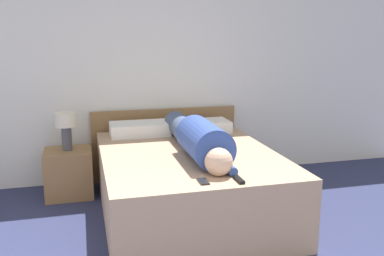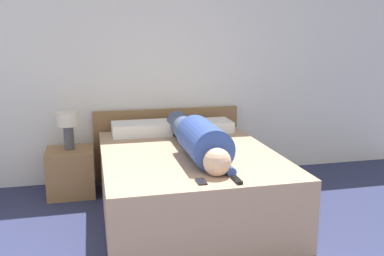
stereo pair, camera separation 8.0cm
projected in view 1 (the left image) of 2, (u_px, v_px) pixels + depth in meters
wall_back at (161, 64)px, 4.76m from camera, size 6.20×0.06×2.60m
bed at (188, 183)px, 3.91m from camera, size 1.53×1.97×0.59m
headboard at (165, 143)px, 4.90m from camera, size 1.65×0.04×0.80m
nightstand at (69, 173)px, 4.35m from camera, size 0.47×0.42×0.48m
table_lamp at (66, 125)px, 4.25m from camera, size 0.21×0.21×0.38m
person_lying at (197, 138)px, 3.73m from camera, size 0.33×1.62×0.33m
pillow_near_headboard at (140, 129)px, 4.48m from camera, size 0.61×0.35×0.13m
pillow_second at (202, 126)px, 4.64m from camera, size 0.58×0.35×0.12m
tv_remote at (239, 180)px, 3.07m from camera, size 0.04×0.15×0.02m
cell_phone at (203, 181)px, 3.05m from camera, size 0.06×0.13×0.01m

